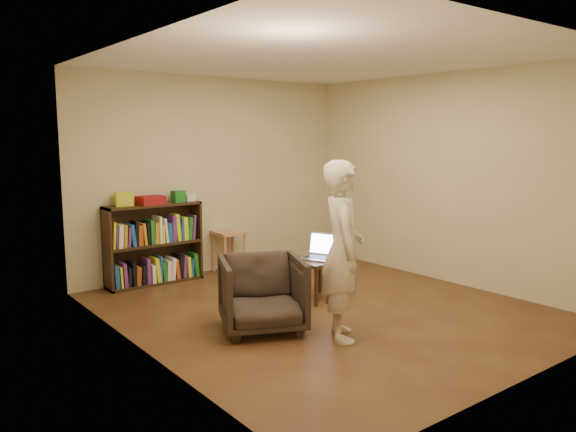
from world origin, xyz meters
TOP-DOWN VIEW (x-y plane):
  - floor at (0.00, 0.00)m, footprint 4.50×4.50m
  - ceiling at (0.00, 0.00)m, footprint 4.50×4.50m
  - wall_back at (0.00, 2.25)m, footprint 4.00×0.00m
  - wall_left at (-2.00, 0.00)m, footprint 0.00×4.50m
  - wall_right at (2.00, 0.00)m, footprint 0.00×4.50m
  - bookshelf at (-0.98, 2.09)m, footprint 1.20×0.30m
  - box_yellow at (-1.33, 2.11)m, footprint 0.22×0.18m
  - red_cloth at (-1.02, 2.05)m, footprint 0.33×0.26m
  - box_green at (-0.64, 2.07)m, footprint 0.14×0.14m
  - box_white at (-0.46, 2.09)m, footprint 0.13×0.13m
  - stool at (0.07, 2.03)m, footprint 0.39×0.39m
  - armchair at (-0.89, -0.13)m, footprint 1.01×1.02m
  - side_table at (0.19, 0.32)m, footprint 0.44×0.44m
  - laptop at (0.27, 0.37)m, footprint 0.46×0.48m
  - person at (-0.44, -0.74)m, footprint 0.65×0.71m

SIDE VIEW (x-z plane):
  - floor at x=0.00m, z-range 0.00..0.00m
  - armchair at x=-0.89m, z-range 0.00..0.71m
  - side_table at x=0.19m, z-range 0.15..0.60m
  - bookshelf at x=-0.98m, z-range -0.06..0.94m
  - stool at x=0.07m, z-range 0.17..0.73m
  - laptop at x=0.27m, z-range 0.37..0.65m
  - person at x=-0.44m, z-range 0.00..1.62m
  - box_white at x=-0.46m, z-range 1.00..1.09m
  - red_cloth at x=-1.02m, z-range 1.00..1.10m
  - box_green at x=-0.64m, z-range 1.00..1.14m
  - box_yellow at x=-1.33m, z-range 1.00..1.16m
  - wall_back at x=0.00m, z-range -0.70..3.30m
  - wall_left at x=-2.00m, z-range -0.95..3.55m
  - wall_right at x=2.00m, z-range -0.95..3.55m
  - ceiling at x=0.00m, z-range 2.60..2.60m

